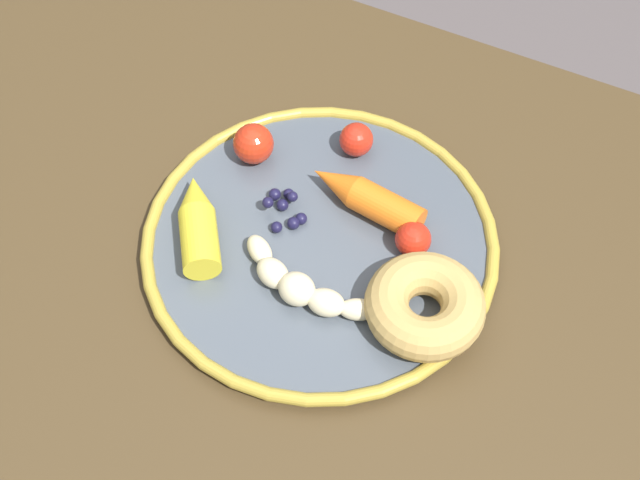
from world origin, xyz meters
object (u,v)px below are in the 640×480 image
(carrot_orange, at_px, (365,197))
(tomato_mid, at_px, (356,140))
(carrot_yellow, at_px, (198,222))
(tomato_near, at_px, (253,144))
(dining_table, at_px, (267,322))
(donut, at_px, (425,306))
(blueberry_pile, at_px, (285,208))
(plate, at_px, (320,242))
(tomato_far, at_px, (413,239))
(banana, at_px, (300,286))

(carrot_orange, xyz_separation_m, tomato_mid, (-0.04, 0.06, 0.00))
(carrot_yellow, xyz_separation_m, tomato_near, (0.00, 0.10, 0.00))
(carrot_orange, bearing_deg, dining_table, -123.78)
(tomato_mid, bearing_deg, tomato_near, -148.81)
(donut, relative_size, blueberry_pile, 2.07)
(plate, height_order, tomato_mid, tomato_mid)
(dining_table, xyz_separation_m, donut, (0.16, 0.01, 0.14))
(donut, relative_size, tomato_near, 2.61)
(tomato_mid, height_order, tomato_far, same)
(banana, xyz_separation_m, carrot_orange, (0.01, 0.11, 0.00))
(carrot_orange, xyz_separation_m, blueberry_pile, (-0.06, -0.04, -0.01))
(blueberry_pile, xyz_separation_m, tomato_far, (0.12, 0.02, 0.01))
(donut, bearing_deg, dining_table, -177.19)
(banana, height_order, blueberry_pile, banana)
(banana, relative_size, blueberry_pile, 2.90)
(carrot_orange, xyz_separation_m, donut, (0.10, -0.09, 0.00))
(banana, height_order, carrot_yellow, carrot_yellow)
(dining_table, xyz_separation_m, tomato_near, (-0.06, 0.10, 0.14))
(plate, relative_size, carrot_orange, 2.80)
(plate, height_order, tomato_near, tomato_near)
(carrot_yellow, relative_size, blueberry_pile, 2.10)
(donut, distance_m, blueberry_pile, 0.17)
(carrot_yellow, height_order, tomato_near, tomato_near)
(carrot_orange, xyz_separation_m, carrot_yellow, (-0.12, -0.10, 0.00))
(carrot_yellow, distance_m, tomato_near, 0.10)
(banana, distance_m, tomato_near, 0.16)
(dining_table, bearing_deg, carrot_orange, 56.22)
(plate, distance_m, blueberry_pile, 0.05)
(plate, height_order, tomato_far, tomato_far)
(plate, relative_size, carrot_yellow, 3.14)
(carrot_orange, bearing_deg, tomato_mid, 122.12)
(carrot_yellow, relative_size, tomato_mid, 3.14)
(carrot_orange, relative_size, tomato_mid, 3.52)
(banana, bearing_deg, tomato_mid, 98.88)
(banana, bearing_deg, tomato_near, 133.31)
(dining_table, distance_m, plate, 0.13)
(dining_table, xyz_separation_m, banana, (0.05, -0.02, 0.13))
(carrot_orange, height_order, tomato_mid, tomato_mid)
(banana, xyz_separation_m, tomato_near, (-0.11, 0.12, 0.01))
(tomato_near, distance_m, tomato_mid, 0.10)
(dining_table, distance_m, carrot_orange, 0.18)
(plate, height_order, donut, donut)
(dining_table, relative_size, carrot_orange, 8.25)
(carrot_yellow, bearing_deg, tomato_near, 89.43)
(donut, xyz_separation_m, blueberry_pile, (-0.16, 0.05, -0.01))
(plate, distance_m, tomato_far, 0.09)
(carrot_orange, relative_size, tomato_far, 3.57)
(plate, relative_size, banana, 2.27)
(plate, distance_m, banana, 0.06)
(plate, bearing_deg, carrot_yellow, -157.50)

